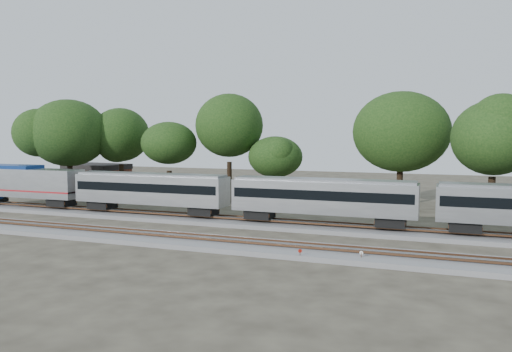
{
  "coord_description": "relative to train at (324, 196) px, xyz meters",
  "views": [
    {
      "loc": [
        15.3,
        -41.01,
        9.27
      ],
      "look_at": [
        -1.8,
        5.0,
        5.1
      ],
      "focal_mm": 35.0,
      "sensor_mm": 36.0,
      "label": 1
    }
  ],
  "objects": [
    {
      "name": "track_near",
      "position": [
        -4.82,
        -10.0,
        -3.06
      ],
      "size": [
        160.0,
        5.0,
        0.73
      ],
      "color": "slate",
      "rests_on": "ground"
    },
    {
      "name": "track_far",
      "position": [
        -4.82,
        0.0,
        -3.06
      ],
      "size": [
        160.0,
        5.0,
        0.73
      ],
      "color": "slate",
      "rests_on": "ground"
    },
    {
      "name": "tree_1",
      "position": [
        -32.46,
        13.07,
        5.83
      ],
      "size": [
        9.26,
        9.26,
        13.06
      ],
      "color": "black",
      "rests_on": "ground"
    },
    {
      "name": "ground",
      "position": [
        -4.82,
        -6.0,
        -3.27
      ],
      "size": [
        160.0,
        160.0,
        0.0
      ],
      "primitive_type": "plane",
      "color": "#383328",
      "rests_on": "ground"
    },
    {
      "name": "tree_3",
      "position": [
        -15.69,
        13.3,
        7.07
      ],
      "size": [
        10.52,
        10.52,
        14.83
      ],
      "color": "black",
      "rests_on": "ground"
    },
    {
      "name": "tree_0",
      "position": [
        -37.64,
        8.49,
        6.09
      ],
      "size": [
        9.53,
        9.53,
        13.43
      ],
      "color": "black",
      "rests_on": "ground"
    },
    {
      "name": "train",
      "position": [
        0.0,
        0.0,
        0.0
      ],
      "size": [
        92.53,
        3.19,
        4.71
      ],
      "color": "silver",
      "rests_on": "ground"
    },
    {
      "name": "switch_lever",
      "position": [
        2.58,
        -11.68,
        -3.12
      ],
      "size": [
        0.56,
        0.42,
        0.3
      ],
      "primitive_type": "cube",
      "rotation": [
        0.0,
        0.0,
        -0.27
      ],
      "color": "#512D19",
      "rests_on": "ground"
    },
    {
      "name": "switch_stand_white",
      "position": [
        5.31,
        -11.33,
        -2.72
      ],
      "size": [
        0.27,
        0.06,
        0.86
      ],
      "rotation": [
        0.0,
        0.0,
        -0.11
      ],
      "color": "#512D19",
      "rests_on": "ground"
    },
    {
      "name": "switch_stand_red",
      "position": [
        1.03,
        -12.32,
        -2.71
      ],
      "size": [
        0.26,
        0.14,
        0.87
      ],
      "rotation": [
        0.0,
        0.0,
        0.43
      ],
      "color": "#512D19",
      "rests_on": "ground"
    },
    {
      "name": "tree_2",
      "position": [
        -23.62,
        11.33,
        4.74
      ],
      "size": [
        8.16,
        8.16,
        11.5
      ],
      "color": "black",
      "rests_on": "ground"
    },
    {
      "name": "tree_4",
      "position": [
        -9.11,
        12.67,
        3.07
      ],
      "size": [
        6.47,
        6.47,
        9.12
      ],
      "color": "black",
      "rests_on": "ground"
    },
    {
      "name": "tree_6",
      "position": [
        15.54,
        10.15,
        5.58
      ],
      "size": [
        9.0,
        9.0,
        12.69
      ],
      "color": "black",
      "rests_on": "ground"
    },
    {
      "name": "brick_building",
      "position": [
        -41.26,
        18.81,
        -1.03
      ],
      "size": [
        9.98,
        7.61,
        4.44
      ],
      "rotation": [
        0.0,
        0.0,
        -0.12
      ],
      "color": "brown",
      "rests_on": "ground"
    },
    {
      "name": "tree_5",
      "position": [
        5.59,
        19.18,
        6.24
      ],
      "size": [
        9.67,
        9.67,
        13.64
      ],
      "color": "black",
      "rests_on": "ground"
    }
  ]
}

